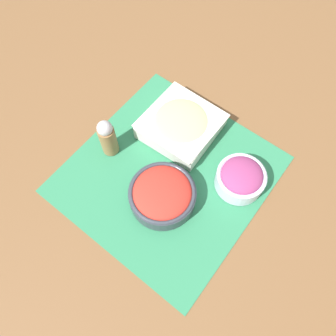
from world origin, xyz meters
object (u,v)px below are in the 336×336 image
object	(u,v)px
tomato_bowl	(162,194)
pepper_shaker	(107,137)
cucumber_bowl	(181,124)
onion_bowl	(241,178)

from	to	relation	value
tomato_bowl	pepper_shaker	distance (m)	0.19
cucumber_bowl	onion_bowl	world-z (taller)	onion_bowl
cucumber_bowl	pepper_shaker	bearing A→B (deg)	-124.79
cucumber_bowl	pepper_shaker	world-z (taller)	pepper_shaker
cucumber_bowl	pepper_shaker	size ratio (longest dim) A/B	1.57
tomato_bowl	pepper_shaker	bearing A→B (deg)	171.95
cucumber_bowl	onion_bowl	distance (m)	0.20
cucumber_bowl	onion_bowl	xyz separation A→B (m)	(0.20, -0.04, 0.00)
cucumber_bowl	tomato_bowl	bearing A→B (deg)	-65.76
cucumber_bowl	onion_bowl	bearing A→B (deg)	-10.20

